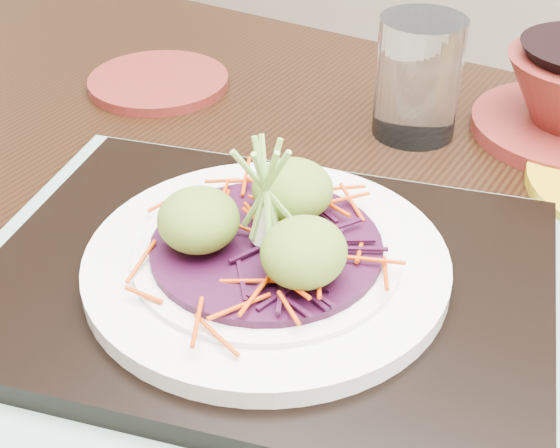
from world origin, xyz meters
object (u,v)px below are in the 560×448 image
at_px(terracotta_side_plate, 159,82).
at_px(white_plate, 267,261).
at_px(serving_tray, 267,280).
at_px(water_glass, 418,78).
at_px(dining_table, 292,372).

bearing_deg(terracotta_side_plate, white_plate, -43.45).
bearing_deg(white_plate, serving_tray, -90.00).
distance_m(terracotta_side_plate, water_glass, 0.28).
distance_m(white_plate, water_glass, 0.28).
distance_m(white_plate, terracotta_side_plate, 0.36).
xyz_separation_m(dining_table, white_plate, (-0.00, -0.03, 0.14)).
bearing_deg(white_plate, dining_table, 83.20).
bearing_deg(dining_table, serving_tray, -92.49).
relative_size(dining_table, serving_tray, 3.52).
height_order(serving_tray, white_plate, white_plate).
relative_size(terracotta_side_plate, water_glass, 1.32).
distance_m(dining_table, water_glass, 0.29).
xyz_separation_m(terracotta_side_plate, water_glass, (0.27, 0.03, 0.05)).
relative_size(serving_tray, water_glass, 3.43).
xyz_separation_m(dining_table, terracotta_side_plate, (-0.27, 0.22, 0.11)).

